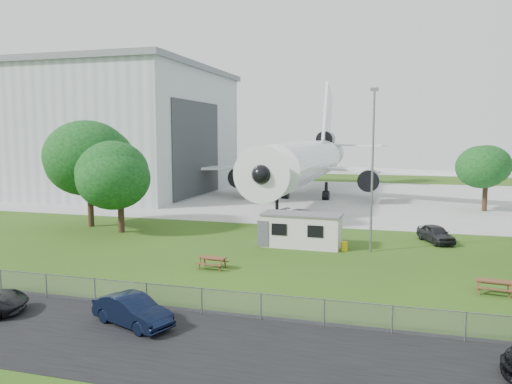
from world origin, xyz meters
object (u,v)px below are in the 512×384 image
(picnic_west, at_px, (212,269))
(picnic_east, at_px, (493,294))
(airliner, at_px, (307,160))
(hangar, at_px, (79,130))
(car_centre_sedan, at_px, (132,311))
(site_cabin, at_px, (302,230))

(picnic_west, distance_m, picnic_east, 16.81)
(airliner, height_order, picnic_west, airliner)
(airliner, distance_m, picnic_east, 42.13)
(picnic_west, height_order, picnic_east, same)
(hangar, xyz_separation_m, car_centre_sedan, (36.49, -47.79, -8.71))
(hangar, distance_m, picnic_east, 66.22)
(site_cabin, relative_size, picnic_west, 3.76)
(car_centre_sedan, bearing_deg, hangar, 58.56)
(site_cabin, bearing_deg, hangar, 144.17)
(picnic_west, height_order, car_centre_sedan, car_centre_sedan)
(site_cabin, bearing_deg, car_centre_sedan, -103.56)
(site_cabin, distance_m, picnic_east, 15.16)
(hangar, height_order, site_cabin, hangar)
(airliner, bearing_deg, picnic_west, -89.21)
(hangar, height_order, picnic_east, hangar)
(hangar, relative_size, car_centre_sedan, 10.20)
(hangar, distance_m, car_centre_sedan, 60.76)
(hangar, xyz_separation_m, picnic_east, (53.28, -38.18, -9.41))
(airliner, height_order, picnic_east, airliner)
(site_cabin, xyz_separation_m, picnic_east, (12.39, -8.65, -1.31))
(airliner, distance_m, picnic_west, 37.82)
(hangar, bearing_deg, airliner, -0.22)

